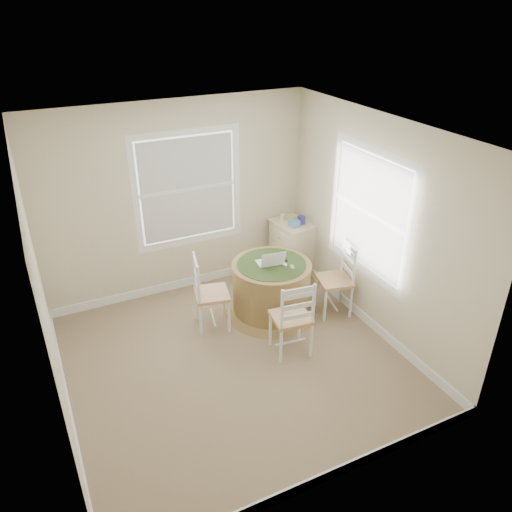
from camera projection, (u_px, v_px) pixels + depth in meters
room at (240, 250)px, 5.26m from camera, size 3.64×3.64×2.64m
round_table at (271, 286)px, 6.35m from camera, size 1.18×1.18×0.72m
chair_left at (212, 293)px, 6.05m from camera, size 0.48×0.50×0.95m
chair_near at (291, 317)px, 5.61m from camera, size 0.47×0.45×0.95m
chair_right at (334, 280)px, 6.33m from camera, size 0.48×0.50×0.95m
laptop at (270, 262)px, 6.19m from camera, size 0.34×0.31×0.22m
mouse at (285, 264)px, 6.18m from camera, size 0.08×0.10×0.03m
phone at (292, 267)px, 6.14m from camera, size 0.07×0.10×0.02m
keys at (285, 261)px, 6.27m from camera, size 0.07×0.06×0.02m
corner_chest at (292, 248)px, 7.27m from camera, size 0.52×0.66×0.81m
tissue_box at (294, 224)px, 6.93m from camera, size 0.13×0.13×0.10m
box_yellow at (292, 218)px, 7.15m from camera, size 0.16×0.12×0.06m
box_blue at (302, 220)px, 7.01m from camera, size 0.09×0.09×0.12m
cup_cream at (282, 217)px, 7.14m from camera, size 0.07×0.07×0.09m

